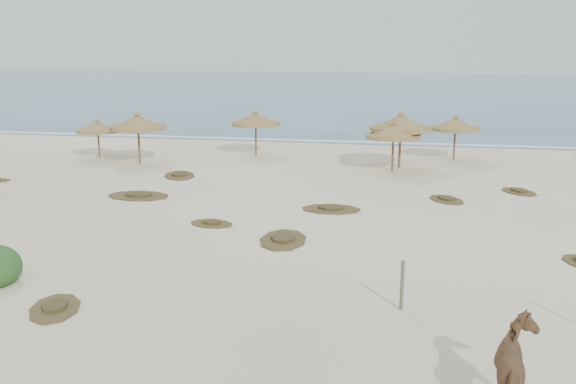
% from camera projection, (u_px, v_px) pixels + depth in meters
% --- Properties ---
extents(ground, '(160.00, 160.00, 0.00)m').
position_uv_depth(ground, '(272.00, 268.00, 20.03)').
color(ground, '#F1E7C6').
rests_on(ground, ground).
extents(ocean, '(200.00, 100.00, 0.01)m').
position_uv_depth(ocean, '(380.00, 90.00, 91.77)').
color(ocean, '#265572').
rests_on(ocean, ground).
extents(foam_line, '(70.00, 0.60, 0.01)m').
position_uv_depth(foam_line, '(349.00, 142.00, 44.90)').
color(foam_line, white).
rests_on(foam_line, ground).
extents(palapa_0, '(2.65, 2.65, 2.41)m').
position_uv_depth(palapa_0, '(98.00, 127.00, 38.35)').
color(palapa_0, brown).
rests_on(palapa_0, ground).
extents(palapa_1, '(3.71, 3.71, 3.03)m').
position_uv_depth(palapa_1, '(138.00, 123.00, 36.57)').
color(palapa_1, brown).
rests_on(palapa_1, ground).
extents(palapa_2, '(3.77, 3.77, 2.82)m').
position_uv_depth(palapa_2, '(256.00, 120.00, 39.38)').
color(palapa_2, brown).
rests_on(palapa_2, ground).
extents(palapa_3, '(3.70, 3.70, 3.20)m').
position_uv_depth(palapa_3, '(401.00, 123.00, 35.28)').
color(palapa_3, brown).
rests_on(palapa_3, ground).
extents(palapa_4, '(3.06, 3.06, 2.79)m').
position_uv_depth(palapa_4, '(394.00, 132.00, 34.38)').
color(palapa_4, brown).
rests_on(palapa_4, ground).
extents(palapa_5, '(3.57, 3.57, 2.70)m').
position_uv_depth(palapa_5, '(456.00, 125.00, 37.78)').
color(palapa_5, brown).
rests_on(palapa_5, ground).
extents(horse, '(1.02, 2.06, 1.71)m').
position_uv_depth(horse, '(519.00, 369.00, 12.17)').
color(horse, brown).
rests_on(horse, ground).
extents(fence_post_near, '(0.13, 0.13, 1.35)m').
position_uv_depth(fence_post_near, '(402.00, 285.00, 16.81)').
color(fence_post_near, '#645B4B').
rests_on(fence_post_near, ground).
extents(scrub_1, '(2.95, 1.97, 0.16)m').
position_uv_depth(scrub_1, '(138.00, 195.00, 29.18)').
color(scrub_1, brown).
rests_on(scrub_1, ground).
extents(scrub_2, '(1.91, 1.41, 0.16)m').
position_uv_depth(scrub_2, '(212.00, 223.00, 24.75)').
color(scrub_2, brown).
rests_on(scrub_2, ground).
extents(scrub_3, '(2.58, 1.75, 0.16)m').
position_uv_depth(scrub_3, '(331.00, 209.00, 26.89)').
color(scrub_3, brown).
rests_on(scrub_3, ground).
extents(scrub_6, '(2.39, 2.87, 0.16)m').
position_uv_depth(scrub_6, '(180.00, 175.00, 33.55)').
color(scrub_6, brown).
rests_on(scrub_6, ground).
extents(scrub_7, '(2.08, 2.27, 0.16)m').
position_uv_depth(scrub_7, '(447.00, 199.00, 28.47)').
color(scrub_7, brown).
rests_on(scrub_7, ground).
extents(scrub_9, '(1.81, 2.65, 0.16)m').
position_uv_depth(scrub_9, '(283.00, 239.00, 22.74)').
color(scrub_9, brown).
rests_on(scrub_9, ground).
extents(scrub_10, '(2.09, 2.27, 0.16)m').
position_uv_depth(scrub_10, '(519.00, 191.00, 29.96)').
color(scrub_10, brown).
rests_on(scrub_10, ground).
extents(scrub_11, '(1.92, 2.34, 0.16)m').
position_uv_depth(scrub_11, '(55.00, 308.00, 16.92)').
color(scrub_11, brown).
rests_on(scrub_11, ground).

